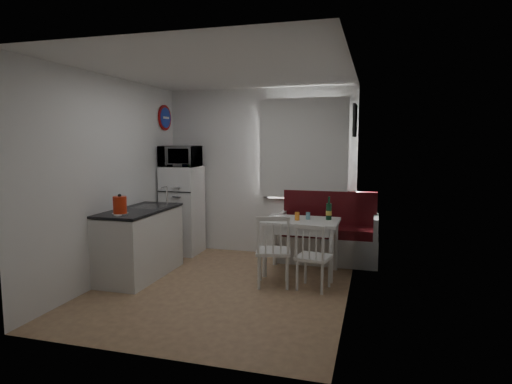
# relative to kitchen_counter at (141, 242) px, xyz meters

# --- Properties ---
(floor) EXTENTS (3.00, 3.50, 0.02)m
(floor) POSITION_rel_kitchen_counter_xyz_m (1.20, -0.16, -0.46)
(floor) COLOR #906B4C
(floor) RESTS_ON ground
(ceiling) EXTENTS (3.00, 3.50, 0.02)m
(ceiling) POSITION_rel_kitchen_counter_xyz_m (1.20, -0.16, 2.14)
(ceiling) COLOR white
(ceiling) RESTS_ON wall_back
(wall_back) EXTENTS (3.00, 0.02, 2.60)m
(wall_back) POSITION_rel_kitchen_counter_xyz_m (1.20, 1.59, 0.84)
(wall_back) COLOR white
(wall_back) RESTS_ON floor
(wall_front) EXTENTS (3.00, 0.02, 2.60)m
(wall_front) POSITION_rel_kitchen_counter_xyz_m (1.20, -1.91, 0.84)
(wall_front) COLOR white
(wall_front) RESTS_ON floor
(wall_left) EXTENTS (0.02, 3.50, 2.60)m
(wall_left) POSITION_rel_kitchen_counter_xyz_m (-0.30, -0.16, 0.84)
(wall_left) COLOR white
(wall_left) RESTS_ON floor
(wall_right) EXTENTS (0.02, 3.50, 2.60)m
(wall_right) POSITION_rel_kitchen_counter_xyz_m (2.70, -0.16, 0.84)
(wall_right) COLOR white
(wall_right) RESTS_ON floor
(window) EXTENTS (1.22, 0.06, 1.47)m
(window) POSITION_rel_kitchen_counter_xyz_m (1.90, 1.56, 1.17)
(window) COLOR silver
(window) RESTS_ON wall_back
(curtain) EXTENTS (1.35, 0.02, 1.50)m
(curtain) POSITION_rel_kitchen_counter_xyz_m (1.90, 1.49, 1.22)
(curtain) COLOR white
(curtain) RESTS_ON wall_back
(kitchen_counter) EXTENTS (0.62, 1.32, 1.16)m
(kitchen_counter) POSITION_rel_kitchen_counter_xyz_m (0.00, 0.00, 0.00)
(kitchen_counter) COLOR silver
(kitchen_counter) RESTS_ON floor
(wall_sign) EXTENTS (0.03, 0.40, 0.40)m
(wall_sign) POSITION_rel_kitchen_counter_xyz_m (-0.27, 1.29, 1.69)
(wall_sign) COLOR #1C34A9
(wall_sign) RESTS_ON wall_left
(picture_frame) EXTENTS (0.04, 0.52, 0.42)m
(picture_frame) POSITION_rel_kitchen_counter_xyz_m (2.67, 0.94, 1.59)
(picture_frame) COLOR black
(picture_frame) RESTS_ON wall_right
(bench) EXTENTS (1.45, 0.56, 1.04)m
(bench) POSITION_rel_kitchen_counter_xyz_m (2.31, 1.36, -0.11)
(bench) COLOR silver
(bench) RESTS_ON floor
(dining_table) EXTENTS (0.99, 0.70, 0.74)m
(dining_table) POSITION_rel_kitchen_counter_xyz_m (2.03, 0.68, 0.20)
(dining_table) COLOR silver
(dining_table) RESTS_ON floor
(chair_left) EXTENTS (0.50, 0.48, 0.48)m
(chair_left) POSITION_rel_kitchen_counter_xyz_m (1.78, 0.02, 0.10)
(chair_left) COLOR silver
(chair_left) RESTS_ON floor
(chair_right) EXTENTS (0.44, 0.43, 0.44)m
(chair_right) POSITION_rel_kitchen_counter_xyz_m (2.28, 0.03, 0.05)
(chair_right) COLOR silver
(chair_right) RESTS_ON floor
(fridge) EXTENTS (0.55, 0.55, 1.39)m
(fridge) POSITION_rel_kitchen_counter_xyz_m (0.02, 1.24, 0.24)
(fridge) COLOR white
(fridge) RESTS_ON floor
(microwave) EXTENTS (0.59, 0.40, 0.33)m
(microwave) POSITION_rel_kitchen_counter_xyz_m (0.02, 1.19, 1.09)
(microwave) COLOR white
(microwave) RESTS_ON fridge
(kettle) EXTENTS (0.19, 0.19, 0.25)m
(kettle) POSITION_rel_kitchen_counter_xyz_m (0.05, -0.51, 0.57)
(kettle) COLOR red
(kettle) RESTS_ON kitchen_counter
(wine_bottle) EXTENTS (0.08, 0.08, 0.31)m
(wine_bottle) POSITION_rel_kitchen_counter_xyz_m (2.38, 0.78, 0.44)
(wine_bottle) COLOR #143E24
(wine_bottle) RESTS_ON dining_table
(drinking_glass_orange) EXTENTS (0.06, 0.06, 0.11)m
(drinking_glass_orange) POSITION_rel_kitchen_counter_xyz_m (1.98, 0.63, 0.34)
(drinking_glass_orange) COLOR orange
(drinking_glass_orange) RESTS_ON dining_table
(drinking_glass_blue) EXTENTS (0.06, 0.06, 0.10)m
(drinking_glass_blue) POSITION_rel_kitchen_counter_xyz_m (2.11, 0.73, 0.33)
(drinking_glass_blue) COLOR #72ADC2
(drinking_glass_blue) RESTS_ON dining_table
(plate) EXTENTS (0.26, 0.26, 0.02)m
(plate) POSITION_rel_kitchen_counter_xyz_m (1.73, 0.70, 0.29)
(plate) COLOR white
(plate) RESTS_ON dining_table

